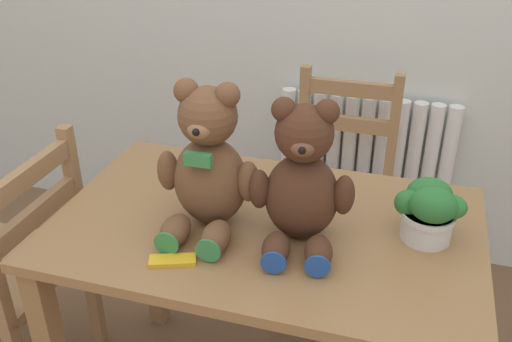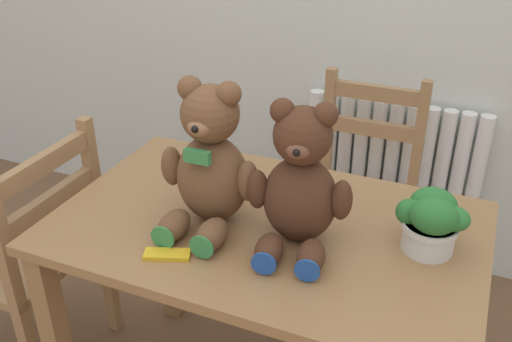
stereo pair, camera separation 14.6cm
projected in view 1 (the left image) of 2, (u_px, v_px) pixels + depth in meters
The scene contains 8 objects.
radiator at pixel (361, 184), 2.60m from camera, with size 0.77×0.10×0.77m.
dining_table at pixel (265, 260), 1.63m from camera, with size 1.16×0.73×0.77m.
wooden_chair_behind at pixel (337, 198), 2.30m from camera, with size 0.40×0.46×0.94m.
wooden_chair_side at pixel (14, 271), 1.87m from camera, with size 0.41×0.46×0.91m.
teddy_bear_left at pixel (208, 166), 1.48m from camera, with size 0.28×0.28×0.40m.
teddy_bear_right at pixel (302, 183), 1.42m from camera, with size 0.27×0.28×0.38m.
potted_plant at pixel (430, 209), 1.46m from camera, with size 0.18×0.17×0.17m.
chocolate_bar at pixel (173, 260), 1.41m from camera, with size 0.12×0.04×0.01m, color gold.
Camera 1 is at (0.35, -0.90, 1.65)m, focal length 40.00 mm.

